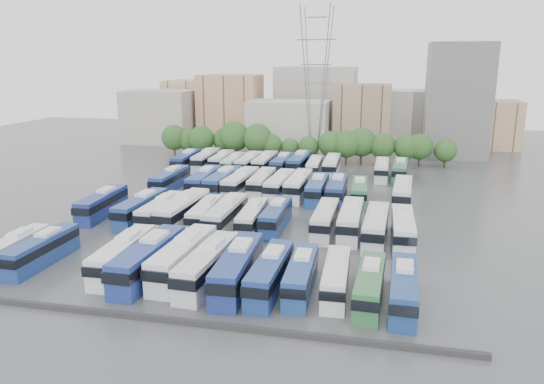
% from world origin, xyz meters
% --- Properties ---
extents(ground, '(220.00, 220.00, 0.00)m').
position_xyz_m(ground, '(0.00, 0.00, 0.00)').
color(ground, '#424447').
rests_on(ground, ground).
extents(parapet, '(56.00, 0.50, 0.50)m').
position_xyz_m(parapet, '(0.00, -33.00, 0.25)').
color(parapet, '#2D2D30').
rests_on(parapet, ground).
extents(tree_line, '(65.92, 7.93, 8.80)m').
position_xyz_m(tree_line, '(-1.70, 42.06, 4.48)').
color(tree_line, black).
rests_on(tree_line, ground).
extents(city_buildings, '(102.00, 35.00, 20.00)m').
position_xyz_m(city_buildings, '(-7.46, 71.86, 7.87)').
color(city_buildings, '#9E998E').
rests_on(city_buildings, ground).
extents(apartment_tower, '(14.00, 14.00, 26.00)m').
position_xyz_m(apartment_tower, '(34.00, 58.00, 13.00)').
color(apartment_tower, silver).
rests_on(apartment_tower, ground).
extents(electricity_pylon, '(9.00, 6.91, 33.83)m').
position_xyz_m(electricity_pylon, '(2.00, 50.00, 18.66)').
color(electricity_pylon, slate).
rests_on(electricity_pylon, ground).
extents(bus_r0_s0, '(2.89, 11.25, 3.50)m').
position_xyz_m(bus_r0_s0, '(-21.40, -24.11, 1.72)').
color(bus_r0_s0, silver).
rests_on(bus_r0_s0, ground).
extents(bus_r0_s1, '(2.66, 11.45, 3.58)m').
position_xyz_m(bus_r0_s1, '(-18.30, -23.43, 1.76)').
color(bus_r0_s1, navy).
rests_on(bus_r0_s1, ground).
extents(bus_r0_s4, '(3.18, 12.49, 3.89)m').
position_xyz_m(bus_r0_s4, '(-8.31, -23.20, 1.91)').
color(bus_r0_s4, silver).
rests_on(bus_r0_s4, ground).
extents(bus_r0_s5, '(3.19, 13.53, 4.23)m').
position_xyz_m(bus_r0_s5, '(-4.91, -24.06, 2.08)').
color(bus_r0_s5, navy).
rests_on(bus_r0_s5, ground).
extents(bus_r0_s6, '(3.29, 13.34, 4.16)m').
position_xyz_m(bus_r0_s6, '(-1.54, -22.76, 2.04)').
color(bus_r0_s6, silver).
rests_on(bus_r0_s6, ground).
extents(bus_r0_s7, '(3.29, 12.90, 4.02)m').
position_xyz_m(bus_r0_s7, '(1.67, -23.99, 1.97)').
color(bus_r0_s7, silver).
rests_on(bus_r0_s7, ground).
extents(bus_r0_s8, '(3.52, 13.32, 4.14)m').
position_xyz_m(bus_r0_s8, '(4.96, -24.24, 2.03)').
color(bus_r0_s8, navy).
rests_on(bus_r0_s8, ground).
extents(bus_r0_s9, '(2.74, 12.03, 3.77)m').
position_xyz_m(bus_r0_s9, '(8.38, -24.36, 1.85)').
color(bus_r0_s9, navy).
rests_on(bus_r0_s9, ground).
extents(bus_r0_s10, '(2.86, 11.27, 3.51)m').
position_xyz_m(bus_r0_s10, '(11.44, -23.84, 1.72)').
color(bus_r0_s10, navy).
rests_on(bus_r0_s10, ground).
extents(bus_r0_s11, '(2.81, 11.03, 3.43)m').
position_xyz_m(bus_r0_s11, '(14.91, -23.56, 1.69)').
color(bus_r0_s11, silver).
rests_on(bus_r0_s11, ground).
extents(bus_r0_s12, '(2.76, 11.19, 3.49)m').
position_xyz_m(bus_r0_s12, '(18.25, -24.83, 1.71)').
color(bus_r0_s12, '#2D6A3C').
rests_on(bus_r0_s12, ground).
extents(bus_r0_s13, '(2.76, 11.57, 3.62)m').
position_xyz_m(bus_r0_s13, '(21.40, -24.97, 1.77)').
color(bus_r0_s13, navy).
rests_on(bus_r0_s13, ground).
extents(bus_r1_s0, '(3.23, 12.33, 3.84)m').
position_xyz_m(bus_r1_s0, '(-21.44, -4.90, 1.88)').
color(bus_r1_s0, navy).
rests_on(bus_r1_s0, ground).
extents(bus_r1_s2, '(3.14, 12.49, 3.89)m').
position_xyz_m(bus_r1_s2, '(-14.81, -5.79, 1.91)').
color(bus_r1_s2, navy).
rests_on(bus_r1_s2, ground).
extents(bus_r1_s3, '(2.74, 11.95, 3.74)m').
position_xyz_m(bus_r1_s3, '(-11.44, -6.34, 1.84)').
color(bus_r1_s3, silver).
rests_on(bus_r1_s3, ground).
extents(bus_r1_s4, '(3.45, 13.42, 4.18)m').
position_xyz_m(bus_r1_s4, '(-8.28, -6.16, 2.05)').
color(bus_r1_s4, silver).
rests_on(bus_r1_s4, ground).
extents(bus_r1_s5, '(2.94, 11.16, 3.47)m').
position_xyz_m(bus_r1_s5, '(-5.18, -5.70, 1.70)').
color(bus_r1_s5, silver).
rests_on(bus_r1_s5, ground).
extents(bus_r1_s6, '(2.83, 12.77, 4.00)m').
position_xyz_m(bus_r1_s6, '(-1.87, -6.63, 1.97)').
color(bus_r1_s6, silver).
rests_on(bus_r1_s6, ground).
extents(bus_r1_s7, '(3.06, 11.46, 3.56)m').
position_xyz_m(bus_r1_s7, '(1.75, -6.31, 1.75)').
color(bus_r1_s7, silver).
rests_on(bus_r1_s7, ground).
extents(bus_r1_s8, '(2.67, 11.63, 3.64)m').
position_xyz_m(bus_r1_s8, '(4.77, -5.08, 1.79)').
color(bus_r1_s8, navy).
rests_on(bus_r1_s8, ground).
extents(bus_r1_s10, '(2.60, 11.89, 3.73)m').
position_xyz_m(bus_r1_s10, '(11.48, -5.15, 1.83)').
color(bus_r1_s10, silver).
rests_on(bus_r1_s10, ground).
extents(bus_r1_s11, '(2.77, 12.57, 3.94)m').
position_xyz_m(bus_r1_s11, '(14.87, -5.01, 1.94)').
color(bus_r1_s11, silver).
rests_on(bus_r1_s11, ground).
extents(bus_r1_s12, '(3.17, 12.79, 3.99)m').
position_xyz_m(bus_r1_s12, '(18.21, -7.10, 1.96)').
color(bus_r1_s12, silver).
rests_on(bus_r1_s12, ground).
extents(bus_r1_s13, '(2.95, 12.44, 3.89)m').
position_xyz_m(bus_r1_s13, '(21.56, -7.21, 1.91)').
color(bus_r1_s13, silver).
rests_on(bus_r1_s13, ground).
extents(bus_r2_s1, '(2.67, 12.22, 3.83)m').
position_xyz_m(bus_r2_s1, '(-17.99, 11.88, 1.88)').
color(bus_r2_s1, navy).
rests_on(bus_r2_s1, ground).
extents(bus_r2_s3, '(3.30, 13.06, 4.07)m').
position_xyz_m(bus_r2_s3, '(-11.57, 11.76, 2.00)').
color(bus_r2_s3, navy).
rests_on(bus_r2_s3, ground).
extents(bus_r2_s4, '(3.16, 13.36, 4.18)m').
position_xyz_m(bus_r2_s4, '(-8.19, 11.66, 2.05)').
color(bus_r2_s4, navy).
rests_on(bus_r2_s4, ground).
extents(bus_r2_s5, '(3.41, 13.17, 4.10)m').
position_xyz_m(bus_r2_s5, '(-5.07, 11.75, 2.01)').
color(bus_r2_s5, silver).
rests_on(bus_r2_s5, ground).
extents(bus_r2_s6, '(2.91, 12.34, 3.86)m').
position_xyz_m(bus_r2_s6, '(-1.72, 13.28, 1.89)').
color(bus_r2_s6, silver).
rests_on(bus_r2_s6, ground).
extents(bus_r2_s7, '(3.17, 12.59, 3.92)m').
position_xyz_m(bus_r2_s7, '(1.66, 12.22, 1.93)').
color(bus_r2_s7, silver).
rests_on(bus_r2_s7, ground).
extents(bus_r2_s8, '(2.96, 12.81, 4.01)m').
position_xyz_m(bus_r2_s8, '(4.76, 12.58, 1.97)').
color(bus_r2_s8, white).
rests_on(bus_r2_s8, ground).
extents(bus_r2_s9, '(2.82, 12.20, 3.82)m').
position_xyz_m(bus_r2_s9, '(8.17, 11.01, 1.87)').
color(bus_r2_s9, navy).
rests_on(bus_r2_s9, ground).
extents(bus_r2_s10, '(2.91, 12.55, 3.93)m').
position_xyz_m(bus_r2_s10, '(11.38, 11.04, 1.93)').
color(bus_r2_s10, navy).
rests_on(bus_r2_s10, ground).
extents(bus_r2_s11, '(2.99, 11.46, 3.57)m').
position_xyz_m(bus_r2_s11, '(14.97, 11.38, 1.75)').
color(bus_r2_s11, '#2D6A44').
rests_on(bus_r2_s11, ground).
extents(bus_r2_s13, '(3.33, 12.84, 4.00)m').
position_xyz_m(bus_r2_s13, '(21.72, 10.98, 1.96)').
color(bus_r2_s13, silver).
rests_on(bus_r2_s13, ground).
extents(bus_r3_s0, '(3.21, 12.54, 3.91)m').
position_xyz_m(bus_r3_s0, '(-21.58, 28.79, 1.92)').
color(bus_r3_s0, navy).
rests_on(bus_r3_s0, ground).
extents(bus_r3_s1, '(3.12, 12.58, 3.92)m').
position_xyz_m(bus_r3_s1, '(-18.06, 30.75, 1.93)').
color(bus_r3_s1, silver).
rests_on(bus_r3_s1, ground).
extents(bus_r3_s2, '(2.87, 11.67, 3.64)m').
position_xyz_m(bus_r3_s2, '(-14.61, 30.84, 1.79)').
color(bus_r3_s2, silver).
rests_on(bus_r3_s2, ground).
extents(bus_r3_s3, '(2.47, 11.16, 3.50)m').
position_xyz_m(bus_r3_s3, '(-11.64, 29.40, 1.72)').
color(bus_r3_s3, silver).
rests_on(bus_r3_s3, ground).
extents(bus_r3_s4, '(3.11, 12.37, 3.86)m').
position_xyz_m(bus_r3_s4, '(-8.29, 29.23, 1.89)').
color(bus_r3_s4, silver).
rests_on(bus_r3_s4, ground).
extents(bus_r3_s5, '(2.86, 12.43, 3.89)m').
position_xyz_m(bus_r3_s5, '(-5.13, 29.91, 1.91)').
color(bus_r3_s5, silver).
rests_on(bus_r3_s5, ground).
extents(bus_r3_s6, '(2.86, 12.35, 3.86)m').
position_xyz_m(bus_r3_s6, '(-1.49, 29.54, 1.90)').
color(bus_r3_s6, navy).
rests_on(bus_r3_s6, ground).
extents(bus_r3_s7, '(3.26, 13.20, 4.12)m').
position_xyz_m(bus_r3_s7, '(1.68, 31.13, 2.02)').
color(bus_r3_s7, navy).
rests_on(bus_r3_s7, ground).
extents(bus_r3_s8, '(2.87, 11.18, 3.48)m').
position_xyz_m(bus_r3_s8, '(4.97, 29.70, 1.71)').
color(bus_r3_s8, white).
rests_on(bus_r3_s8, ground).
extents(bus_r3_s9, '(3.01, 12.33, 3.85)m').
position_xyz_m(bus_r3_s9, '(8.29, 30.45, 1.89)').
color(bus_r3_s9, silver).
rests_on(bus_r3_s9, ground).
extents(bus_r3_s12, '(2.56, 11.58, 3.63)m').
position_xyz_m(bus_r3_s12, '(18.08, 29.66, 1.78)').
color(bus_r3_s12, silver).
rests_on(bus_r3_s12, ground).
extents(bus_r3_s13, '(3.23, 12.21, 3.80)m').
position_xyz_m(bus_r3_s13, '(21.51, 29.12, 1.86)').
color(bus_r3_s13, '#2B6641').
rests_on(bus_r3_s13, ground).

